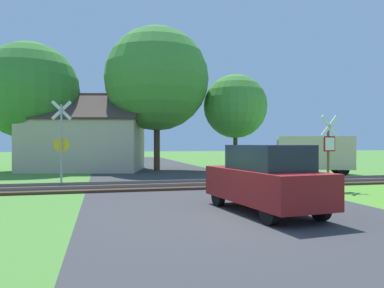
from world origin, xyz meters
name	(u,v)px	position (x,y,z in m)	size (l,w,h in m)	color
ground_plane	(248,218)	(0.00, 0.00, 0.00)	(160.00, 160.00, 0.00)	#4C8433
road_asphalt	(222,205)	(0.00, 2.00, 0.00)	(8.12, 80.00, 0.01)	#38383A
rail_track	(186,185)	(0.00, 6.90, 0.06)	(60.00, 2.60, 0.22)	#422D1E
stop_sign_near	(329,147)	(5.20, 4.46, 1.68)	(0.86, 0.23, 2.94)	brown
crossing_sign_far	(61,138)	(-5.20, 8.81, 2.05)	(0.88, 0.13, 3.73)	#9E9EA5
house	(85,143)	(-4.55, 17.83, 1.87)	(8.86, 7.47, 5.25)	#C6B293
tree_left	(30,91)	(-8.13, 18.12, 5.32)	(6.45, 6.45, 8.55)	#513823
tree_right	(235,106)	(5.60, 16.10, 4.42)	(4.43, 4.43, 6.64)	#513823
tree_center	(157,79)	(0.13, 16.42, 6.17)	(6.97, 6.97, 9.66)	#513823
mail_truck	(311,153)	(8.55, 11.22, 1.24)	(5.24, 3.60, 2.24)	beige
parked_car	(265,179)	(0.67, 0.49, 0.89)	(2.11, 4.17, 1.78)	maroon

